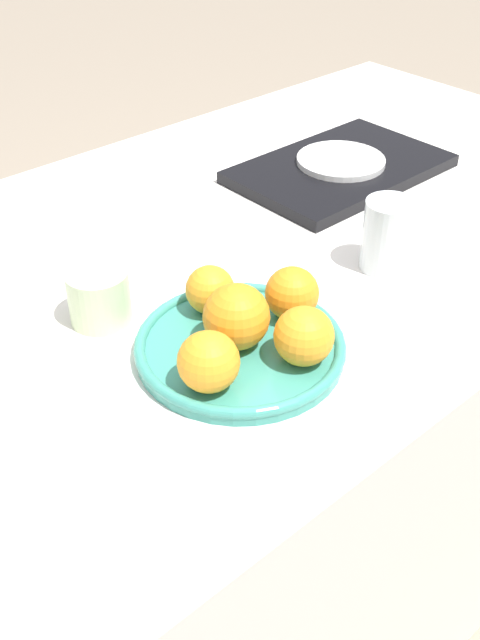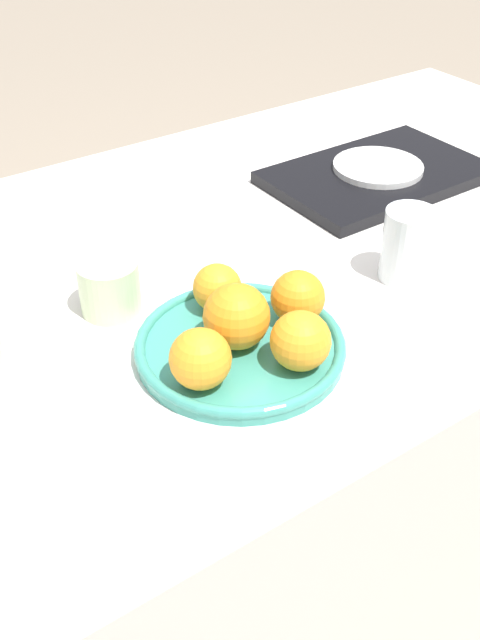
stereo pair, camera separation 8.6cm
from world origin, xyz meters
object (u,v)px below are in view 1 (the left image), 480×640
object	(u,v)px
orange_0	(236,317)
orange_2	(292,293)
orange_1	(304,336)
orange_3	(210,290)
side_plate	(341,161)
serving_tray	(340,169)
cup_1	(99,296)
fruit_platter	(240,346)
orange_4	(209,362)
water_glass	(388,235)

from	to	relation	value
orange_0	orange_2	distance (m)	0.09
orange_1	orange_3	size ratio (longest dim) A/B	1.13
orange_1	side_plate	size ratio (longest dim) A/B	0.46
orange_0	orange_1	distance (m)	0.08
orange_2	serving_tray	world-z (taller)	orange_2
cup_1	serving_tray	bearing A→B (deg)	8.83
orange_2	side_plate	world-z (taller)	orange_2
fruit_platter	orange_4	distance (m)	0.09
orange_3	orange_4	distance (m)	0.14
orange_3	fruit_platter	bearing A→B (deg)	-103.52
orange_2	orange_3	xyz separation A→B (m)	(-0.07, 0.08, -0.00)
orange_4	cup_1	world-z (taller)	orange_4
water_glass	orange_0	bearing A→B (deg)	-178.33
orange_3	serving_tray	distance (m)	0.47
fruit_platter	orange_0	bearing A→B (deg)	131.70
orange_2	side_plate	distance (m)	0.45
orange_2	serving_tray	bearing A→B (deg)	34.25
orange_0	orange_4	size ratio (longest dim) A/B	1.14
fruit_platter	side_plate	size ratio (longest dim) A/B	1.66
orange_1	orange_2	world-z (taller)	orange_1
orange_1	cup_1	size ratio (longest dim) A/B	0.89
orange_2	fruit_platter	bearing A→B (deg)	-179.86
orange_3	cup_1	bearing A→B (deg)	137.63
water_glass	serving_tray	distance (m)	0.30
orange_0	orange_1	world-z (taller)	orange_0
orange_2	cup_1	world-z (taller)	orange_2
fruit_platter	orange_0	size ratio (longest dim) A/B	3.19
fruit_platter	serving_tray	distance (m)	0.52
orange_3	orange_0	bearing A→B (deg)	-106.14
side_plate	water_glass	bearing A→B (deg)	-126.10
fruit_platter	water_glass	world-z (taller)	water_glass
orange_0	water_glass	world-z (taller)	water_glass
orange_0	water_glass	distance (m)	0.28
serving_tray	side_plate	size ratio (longest dim) A/B	2.39
side_plate	cup_1	distance (m)	0.54
cup_1	fruit_platter	bearing A→B (deg)	-63.59
fruit_platter	side_plate	bearing A→B (deg)	29.00
fruit_platter	orange_0	distance (m)	0.04
orange_4	orange_1	bearing A→B (deg)	-18.67
fruit_platter	orange_3	distance (m)	0.08
water_glass	cup_1	xyz separation A→B (m)	(-0.36, 0.16, -0.02)
side_plate	orange_2	bearing A→B (deg)	-145.75
orange_4	serving_tray	xyz separation A→B (m)	(0.53, 0.29, -0.04)
water_glass	side_plate	world-z (taller)	water_glass
orange_2	orange_4	xyz separation A→B (m)	(-0.16, -0.03, 0.00)
orange_0	serving_tray	bearing A→B (deg)	28.55
side_plate	cup_1	bearing A→B (deg)	-171.17
orange_0	serving_tray	distance (m)	0.52
orange_3	cup_1	distance (m)	0.14
fruit_platter	orange_4	size ratio (longest dim) A/B	3.65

